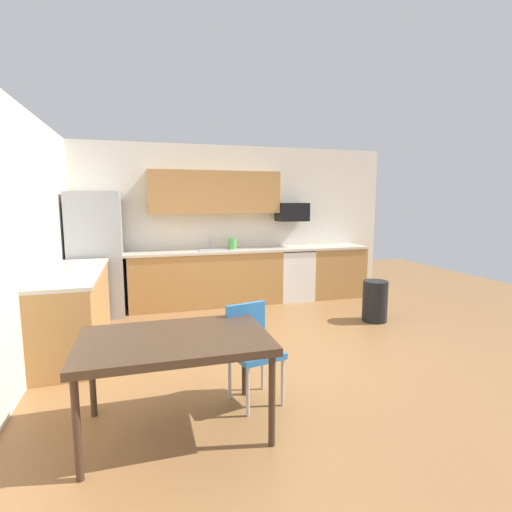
{
  "coord_description": "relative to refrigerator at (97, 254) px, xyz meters",
  "views": [
    {
      "loc": [
        -1.49,
        -4.12,
        1.76
      ],
      "look_at": [
        0.0,
        1.0,
        1.0
      ],
      "focal_mm": 27.33,
      "sensor_mm": 36.0,
      "label": 1
    }
  ],
  "objects": [
    {
      "name": "cabinet_run_left",
      "position": [
        -0.12,
        -1.42,
        -0.5
      ],
      "size": [
        0.6,
        2.0,
        0.9
      ],
      "primitive_type": "cube",
      "color": "#AD7A42",
      "rests_on": "ground"
    },
    {
      "name": "refrigerator",
      "position": [
        0.0,
        0.0,
        0.0
      ],
      "size": [
        0.76,
        0.7,
        1.89
      ],
      "primitive_type": "cube",
      "color": "#9EA0A5",
      "rests_on": "ground"
    },
    {
      "name": "upper_cabinets_back",
      "position": [
        1.88,
        0.21,
        0.95
      ],
      "size": [
        2.2,
        0.34,
        0.7
      ],
      "primitive_type": "cube",
      "color": "#AD7A42"
    },
    {
      "name": "oven_range",
      "position": [
        3.26,
        0.08,
        -0.49
      ],
      "size": [
        0.6,
        0.6,
        0.91
      ],
      "color": "white",
      "rests_on": "ground"
    },
    {
      "name": "dining_table",
      "position": [
        0.89,
        -3.48,
        -0.26
      ],
      "size": [
        1.4,
        0.9,
        0.75
      ],
      "color": "#422D1E",
      "rests_on": "ground"
    },
    {
      "name": "wall_left",
      "position": [
        -0.47,
        -2.22,
        0.4
      ],
      "size": [
        0.1,
        5.8,
        2.7
      ],
      "primitive_type": "cube",
      "color": "silver",
      "rests_on": "ground"
    },
    {
      "name": "chair_near_table",
      "position": [
        1.57,
        -3.18,
        -0.44
      ],
      "size": [
        0.48,
        0.48,
        0.85
      ],
      "color": "#2D72B7",
      "rests_on": "ground"
    },
    {
      "name": "sink_basin",
      "position": [
        1.8,
        0.08,
        -0.07
      ],
      "size": [
        0.48,
        0.4,
        0.14
      ],
      "primitive_type": "cube",
      "color": "#A5A8AD",
      "rests_on": "countertop_back"
    },
    {
      "name": "trash_bin",
      "position": [
        3.92,
        -1.49,
        -0.65
      ],
      "size": [
        0.36,
        0.36,
        0.6
      ],
      "primitive_type": "cylinder",
      "color": "black",
      "rests_on": "ground"
    },
    {
      "name": "kettle",
      "position": [
        2.15,
        0.13,
        0.07
      ],
      "size": [
        0.14,
        0.14,
        0.2
      ],
      "primitive_type": "cylinder",
      "color": "#4CA54C",
      "rests_on": "countertop_back"
    },
    {
      "name": "countertop_left",
      "position": [
        -0.12,
        -1.42,
        -0.03
      ],
      "size": [
        0.64,
        2.0,
        0.04
      ],
      "primitive_type": "cube",
      "color": "beige",
      "rests_on": "cabinet_run_left"
    },
    {
      "name": "ground_plane",
      "position": [
        2.18,
        -2.22,
        -0.95
      ],
      "size": [
        12.0,
        12.0,
        0.0
      ],
      "primitive_type": "plane",
      "color": "olive"
    },
    {
      "name": "cabinet_run_back_right",
      "position": [
        4.07,
        0.08,
        -0.5
      ],
      "size": [
        1.02,
        0.6,
        0.9
      ],
      "primitive_type": "cube",
      "color": "#AD7A42",
      "rests_on": "ground"
    },
    {
      "name": "sink_faucet",
      "position": [
        1.8,
        0.26,
        0.09
      ],
      "size": [
        0.02,
        0.02,
        0.24
      ],
      "primitive_type": "cylinder",
      "color": "#B2B5BA",
      "rests_on": "countertop_back"
    },
    {
      "name": "cabinet_run_back",
      "position": [
        1.69,
        0.08,
        -0.5
      ],
      "size": [
        2.53,
        0.6,
        0.9
      ],
      "primitive_type": "cube",
      "color": "#AD7A42",
      "rests_on": "ground"
    },
    {
      "name": "countertop_back",
      "position": [
        2.18,
        0.08,
        -0.03
      ],
      "size": [
        4.8,
        0.64,
        0.04
      ],
      "primitive_type": "cube",
      "color": "beige",
      "rests_on": "cabinet_run_back"
    },
    {
      "name": "microwave",
      "position": [
        3.26,
        0.18,
        0.61
      ],
      "size": [
        0.54,
        0.36,
        0.32
      ],
      "primitive_type": "cube",
      "color": "black"
    },
    {
      "name": "wall_back",
      "position": [
        2.18,
        0.43,
        0.4
      ],
      "size": [
        5.8,
        0.1,
        2.7
      ],
      "primitive_type": "cube",
      "color": "silver",
      "rests_on": "ground"
    }
  ]
}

